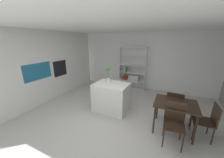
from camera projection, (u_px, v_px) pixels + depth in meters
The scene contains 13 objects.
ground_plane at pixel (109, 120), 3.74m from camera, with size 9.23×9.23×0.00m, color beige.
ceiling_slab at pixel (109, 23), 2.97m from camera, with size 6.72×6.28×0.06m.
back_partition at pixel (139, 61), 6.05m from camera, with size 6.72×0.06×2.61m, color white.
tall_cabinet_run_left at pixel (36, 68), 4.58m from camera, with size 0.65×5.66×2.61m, color silver.
cabinet_niche_splashback at pixel (38, 72), 4.33m from camera, with size 0.01×1.00×0.57m.
built_in_oven at pixel (60, 68), 5.16m from camera, with size 0.06×0.60×0.61m.
kitchen_island at pixel (111, 97), 4.18m from camera, with size 1.08×0.79×0.93m, color silver.
potted_plant_on_island at pixel (108, 73), 4.14m from camera, with size 0.14×0.14×0.52m.
open_bookshelf at pixel (132, 72), 6.01m from camera, with size 1.23×0.31×1.96m.
dining_table at pixel (175, 106), 3.16m from camera, with size 0.99×0.81×0.78m.
dining_chair_window_side at pixel (209, 119), 2.92m from camera, with size 0.45×0.45×0.89m.
dining_chair_far at pixel (174, 104), 3.58m from camera, with size 0.45×0.43×0.90m.
dining_chair_near at pixel (174, 120), 2.83m from camera, with size 0.45×0.47×0.94m.
Camera 1 is at (1.45, -2.88, 2.26)m, focal length 20.42 mm.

